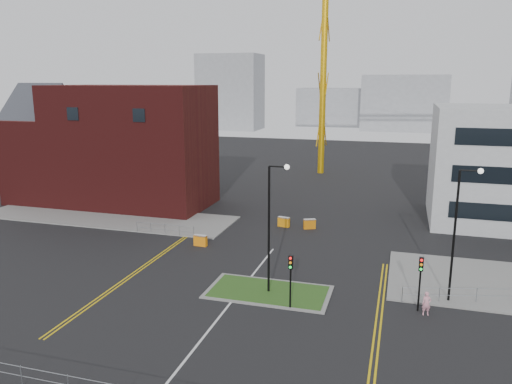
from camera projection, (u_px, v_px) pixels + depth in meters
ground at (197, 345)px, 28.08m from camera, size 200.00×200.00×0.00m
pavement_left at (107, 217)px, 54.18m from camera, size 28.00×8.00×0.12m
island_kerb at (268, 292)px, 35.00m from camera, size 8.60×4.60×0.08m
grass_island at (268, 292)px, 35.00m from camera, size 8.00×4.00×0.12m
brick_building at (110, 147)px, 59.12m from camera, size 24.20×10.07×14.24m
tower_crane at (366, 7)px, 73.20m from camera, size 52.99×3.50×36.12m
streetlamp_island at (272, 218)px, 33.76m from camera, size 1.46×0.36×9.18m
streetlamp_right_near at (459, 225)px, 32.31m from camera, size 1.46×0.36×9.18m
traffic_light_island at (291, 271)px, 32.00m from camera, size 0.28×0.33×3.65m
traffic_light_right at (420, 274)px, 31.66m from camera, size 0.28×0.33×3.65m
railing_left at (165, 228)px, 47.80m from camera, size 6.05×0.05×1.10m
centre_line at (210, 328)px, 29.95m from camera, size 0.15×30.00×0.01m
yellow_left_a at (143, 266)px, 39.92m from camera, size 0.12×24.00×0.01m
yellow_left_b at (146, 267)px, 39.84m from camera, size 0.12×24.00×0.01m
yellow_right_a at (376, 319)px, 31.06m from camera, size 0.12×20.00×0.01m
yellow_right_b at (381, 320)px, 30.98m from camera, size 0.12×20.00×0.01m
skyline_a at (231, 92)px, 148.99m from camera, size 18.00×12.00×22.00m
skyline_b at (404, 103)px, 145.16m from camera, size 24.00×12.00×16.00m
skyline_d at (345, 107)px, 159.94m from camera, size 30.00×12.00×12.00m
pedestrian at (427, 304)px, 31.51m from camera, size 0.62×0.46×1.54m
barrier_left at (200, 240)px, 44.72m from camera, size 1.23×0.50×1.01m
barrier_mid at (284, 221)px, 50.57m from camera, size 1.26×0.64×1.01m
barrier_right at (310, 224)px, 49.87m from camera, size 1.25×0.86×1.00m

